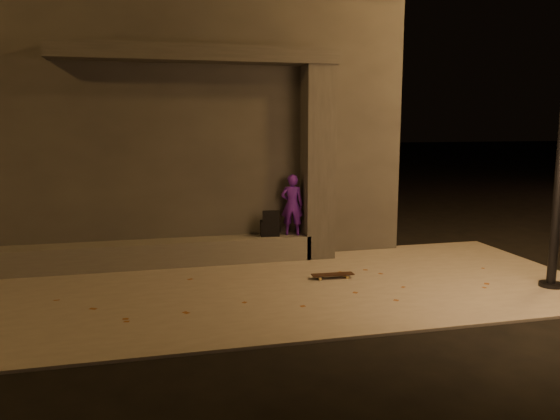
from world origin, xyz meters
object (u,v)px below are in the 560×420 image
object	(u,v)px
backpack	(270,227)
skateboarder	(292,205)
column	(318,163)
skateboard	(333,275)

from	to	relation	value
backpack	skateboarder	bearing A→B (deg)	6.37
column	skateboard	distance (m)	2.33
skateboarder	skateboard	size ratio (longest dim) A/B	1.62
backpack	skateboard	xyz separation A→B (m)	(0.72, -1.54, -0.56)
skateboarder	backpack	world-z (taller)	skateboarder
skateboard	skateboarder	bearing A→B (deg)	103.02
column	skateboard	xyz separation A→B (m)	(-0.21, -1.54, -1.74)
backpack	column	bearing A→B (deg)	6.37
skateboarder	column	bearing A→B (deg)	-162.88
backpack	skateboard	distance (m)	1.79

